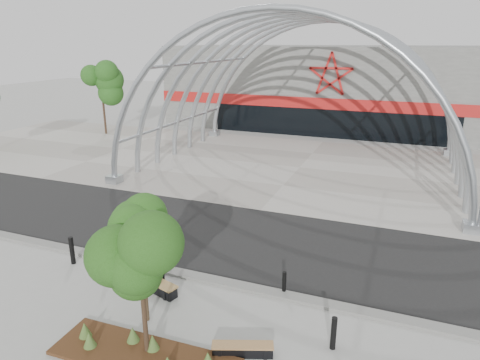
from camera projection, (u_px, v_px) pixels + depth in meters
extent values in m
plane|color=#9E9E98|center=(202.00, 275.00, 16.25)|extent=(140.00, 140.00, 0.00)
cube|color=black|center=(236.00, 237.00, 19.35)|extent=(140.00, 7.00, 0.02)
cube|color=#9D978D|center=(300.00, 168.00, 29.97)|extent=(60.00, 17.00, 0.04)
cube|color=slate|center=(199.00, 277.00, 16.01)|extent=(60.00, 0.50, 0.12)
cube|color=#62625E|center=(342.00, 86.00, 44.68)|extent=(34.00, 15.00, 8.00)
cube|color=black|center=(328.00, 124.00, 38.92)|extent=(22.00, 0.25, 2.60)
cube|color=red|center=(329.00, 104.00, 38.36)|extent=(34.00, 0.30, 1.00)
torus|color=#A3A9AE|center=(267.00, 204.00, 23.34)|extent=(20.36, 0.36, 20.36)
torus|color=#A3A9AE|center=(279.00, 190.00, 25.55)|extent=(20.36, 0.36, 20.36)
torus|color=#A3A9AE|center=(290.00, 178.00, 27.77)|extent=(20.36, 0.36, 20.36)
torus|color=#A3A9AE|center=(300.00, 168.00, 29.98)|extent=(20.36, 0.36, 20.36)
torus|color=#A3A9AE|center=(307.00, 159.00, 32.19)|extent=(20.36, 0.36, 20.36)
torus|color=#A3A9AE|center=(314.00, 151.00, 34.41)|extent=(20.36, 0.36, 20.36)
torus|color=#A3A9AE|center=(321.00, 145.00, 36.62)|extent=(20.36, 0.36, 20.36)
cylinder|color=#A3A9AE|center=(458.00, 143.00, 25.84)|extent=(0.20, 15.00, 0.20)
cylinder|color=#A3A9AE|center=(421.00, 66.00, 25.34)|extent=(0.20, 15.00, 0.20)
cylinder|color=#A3A9AE|center=(306.00, 16.00, 26.88)|extent=(0.20, 15.00, 0.20)
cylinder|color=#A3A9AE|center=(206.00, 62.00, 30.23)|extent=(0.20, 15.00, 0.20)
cylinder|color=#A3A9AE|center=(177.00, 122.00, 32.52)|extent=(0.20, 15.00, 0.20)
cube|color=#A3A9AE|center=(114.00, 179.00, 26.72)|extent=(0.80, 0.80, 0.50)
cube|color=#A3A9AE|center=(214.00, 133.00, 40.00)|extent=(0.80, 0.80, 0.50)
cube|color=#A3A9AE|center=(472.00, 228.00, 19.80)|extent=(0.80, 0.80, 0.50)
cube|color=#A3A9AE|center=(449.00, 153.00, 33.09)|extent=(0.80, 0.80, 0.50)
cube|color=#371E0F|center=(144.00, 357.00, 12.00)|extent=(5.44, 1.79, 0.10)
cone|color=#4D6B2D|center=(89.00, 339.00, 12.26)|extent=(0.37, 0.37, 0.47)
cone|color=#4D6B2D|center=(153.00, 342.00, 12.15)|extent=(0.37, 0.37, 0.47)
cone|color=#4D6B2D|center=(133.00, 334.00, 12.48)|extent=(0.37, 0.37, 0.47)
cone|color=#4D6B2D|center=(208.00, 359.00, 11.48)|extent=(0.37, 0.37, 0.47)
cone|color=#4D6B2D|center=(85.00, 330.00, 12.68)|extent=(0.37, 0.37, 0.47)
cylinder|color=#332817|center=(146.00, 292.00, 13.35)|extent=(0.13, 0.13, 2.01)
ellipsoid|color=#1E4E12|center=(141.00, 239.00, 12.78)|extent=(1.73, 1.73, 2.20)
cylinder|color=black|center=(145.00, 323.00, 11.88)|extent=(0.14, 0.14, 2.06)
ellipsoid|color=#183E0D|center=(140.00, 263.00, 11.30)|extent=(1.70, 1.70, 2.25)
cube|color=black|center=(154.00, 285.00, 15.26)|extent=(2.07, 0.96, 0.35)
cube|color=black|center=(140.00, 278.00, 15.70)|extent=(0.25, 0.47, 0.41)
cube|color=black|center=(168.00, 292.00, 14.80)|extent=(0.25, 0.47, 0.41)
cube|color=olive|center=(153.00, 280.00, 15.19)|extent=(2.14, 1.05, 0.06)
cube|color=black|center=(243.00, 351.00, 12.08)|extent=(1.71, 0.90, 0.29)
cube|color=black|center=(220.00, 350.00, 12.08)|extent=(0.23, 0.39, 0.34)
cube|color=black|center=(265.00, 350.00, 12.07)|extent=(0.23, 0.39, 0.34)
cube|color=#96663E|center=(243.00, 345.00, 12.02)|extent=(1.77, 0.97, 0.05)
cylinder|color=black|center=(72.00, 250.00, 16.95)|extent=(0.18, 0.18, 1.15)
cylinder|color=black|center=(106.00, 270.00, 15.63)|extent=(0.16, 0.16, 0.99)
cylinder|color=black|center=(163.00, 275.00, 15.44)|extent=(0.14, 0.14, 0.86)
cylinder|color=black|center=(284.00, 283.00, 14.94)|extent=(0.14, 0.14, 0.86)
cylinder|color=black|center=(334.00, 333.00, 12.23)|extent=(0.17, 0.17, 1.04)
cylinder|color=black|center=(105.00, 117.00, 40.37)|extent=(0.20, 0.20, 3.30)
ellipsoid|color=#194C14|center=(101.00, 84.00, 39.44)|extent=(3.00, 3.00, 3.60)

